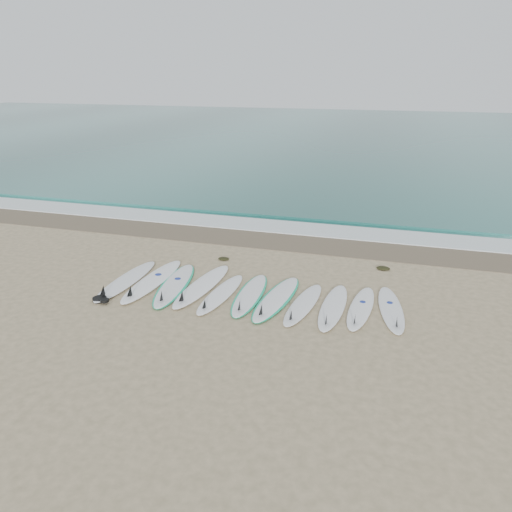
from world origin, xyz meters
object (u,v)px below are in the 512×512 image
(surfboard_0, at_px, (125,281))
(leash_coil, at_px, (101,299))
(surfboard_10, at_px, (391,310))
(surfboard_5, at_px, (249,295))

(surfboard_0, distance_m, leash_coil, 1.08)
(surfboard_0, height_order, leash_coil, surfboard_0)
(surfboard_0, bearing_deg, surfboard_10, 3.11)
(surfboard_5, bearing_deg, surfboard_0, 179.95)
(surfboard_0, xyz_separation_m, surfboard_5, (3.22, 0.13, -0.01))
(surfboard_5, bearing_deg, leash_coil, -161.68)
(surfboard_0, bearing_deg, leash_coil, -88.86)
(leash_coil, bearing_deg, surfboard_5, 20.65)
(surfboard_0, relative_size, surfboard_5, 1.10)
(surfboard_5, distance_m, leash_coil, 3.43)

